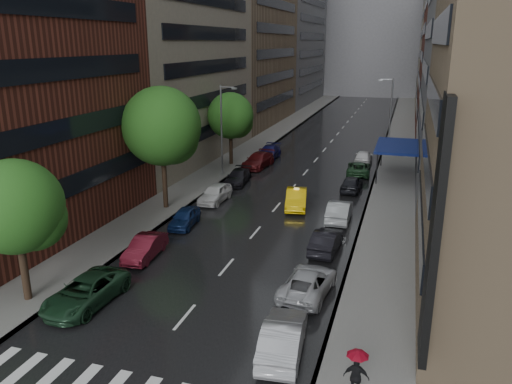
# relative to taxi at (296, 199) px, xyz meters

# --- Properties ---
(ground) EXTENTS (220.00, 220.00, 0.00)m
(ground) POSITION_rel_taxi_xyz_m (-1.58, -22.37, -0.77)
(ground) COLOR gray
(ground) RESTS_ON ground
(road) EXTENTS (14.00, 140.00, 0.01)m
(road) POSITION_rel_taxi_xyz_m (-1.58, 27.63, -0.77)
(road) COLOR black
(road) RESTS_ON ground
(sidewalk_left) EXTENTS (4.00, 140.00, 0.15)m
(sidewalk_left) POSITION_rel_taxi_xyz_m (-10.58, 27.63, -0.70)
(sidewalk_left) COLOR gray
(sidewalk_left) RESTS_ON ground
(sidewalk_right) EXTENTS (4.00, 140.00, 0.15)m
(sidewalk_right) POSITION_rel_taxi_xyz_m (7.42, 27.63, -0.70)
(sidewalk_right) COLOR gray
(sidewalk_right) RESTS_ON ground
(buildings_left) EXTENTS (8.00, 108.00, 38.00)m
(buildings_left) POSITION_rel_taxi_xyz_m (-16.58, 36.42, 15.22)
(buildings_left) COLOR maroon
(buildings_left) RESTS_ON ground
(buildings_right) EXTENTS (8.05, 109.10, 36.00)m
(buildings_right) POSITION_rel_taxi_xyz_m (13.42, 34.33, 14.26)
(buildings_right) COLOR #937A5B
(buildings_right) RESTS_ON ground
(building_far) EXTENTS (40.00, 14.00, 32.00)m
(building_far) POSITION_rel_taxi_xyz_m (-1.58, 95.63, 15.23)
(building_far) COLOR slate
(building_far) RESTS_ON ground
(tree_near) EXTENTS (4.81, 4.81, 7.67)m
(tree_near) POSITION_rel_taxi_xyz_m (-10.18, -19.28, 4.47)
(tree_near) COLOR #382619
(tree_near) RESTS_ON ground
(tree_mid) EXTENTS (6.23, 6.23, 9.93)m
(tree_mid) POSITION_rel_taxi_xyz_m (-10.18, -3.35, 6.03)
(tree_mid) COLOR #382619
(tree_mid) RESTS_ON ground
(tree_far) EXTENTS (5.01, 5.01, 7.99)m
(tree_far) POSITION_rel_taxi_xyz_m (-10.18, 12.52, 4.69)
(tree_far) COLOR #382619
(tree_far) RESTS_ON ground
(taxi) EXTENTS (2.44, 4.90, 1.54)m
(taxi) POSITION_rel_taxi_xyz_m (0.00, 0.00, 0.00)
(taxi) COLOR yellow
(taxi) RESTS_ON ground
(parked_cars_left) EXTENTS (2.74, 40.71, 1.57)m
(parked_cars_left) POSITION_rel_taxi_xyz_m (-6.98, 0.52, -0.04)
(parked_cars_left) COLOR #1A3A23
(parked_cars_left) RESTS_ON ground
(parked_cars_right) EXTENTS (2.79, 41.99, 1.61)m
(parked_cars_right) POSITION_rel_taxi_xyz_m (3.82, -1.44, -0.03)
(parked_cars_right) COLOR #AAAAB0
(parked_cars_right) RESTS_ON ground
(ped_red_umbrella) EXTENTS (0.99, 0.82, 2.01)m
(ped_red_umbrella) POSITION_rel_taxi_xyz_m (7.19, -21.90, 0.56)
(ped_red_umbrella) COLOR black
(ped_red_umbrella) RESTS_ON sidewalk_right
(street_lamp_left) EXTENTS (1.74, 0.22, 9.00)m
(street_lamp_left) POSITION_rel_taxi_xyz_m (-9.30, 7.63, 4.12)
(street_lamp_left) COLOR gray
(street_lamp_left) RESTS_ON sidewalk_left
(street_lamp_right) EXTENTS (1.74, 0.22, 9.00)m
(street_lamp_right) POSITION_rel_taxi_xyz_m (6.14, 22.63, 4.12)
(street_lamp_right) COLOR gray
(street_lamp_right) RESTS_ON sidewalk_right
(awning) EXTENTS (4.00, 8.00, 3.12)m
(awning) POSITION_rel_taxi_xyz_m (7.40, 12.63, 2.36)
(awning) COLOR navy
(awning) RESTS_ON sidewalk_right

